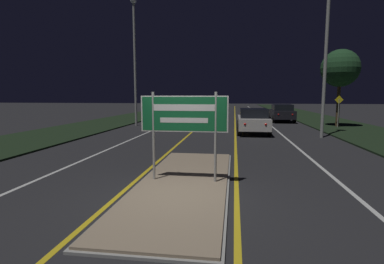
# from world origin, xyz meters

# --- Properties ---
(ground_plane) EXTENTS (160.00, 160.00, 0.00)m
(ground_plane) POSITION_xyz_m (0.00, 0.00, 0.00)
(ground_plane) COLOR #232326
(median_island) EXTENTS (2.42, 7.66, 0.10)m
(median_island) POSITION_xyz_m (0.00, 1.01, 0.04)
(median_island) COLOR #999993
(median_island) RESTS_ON ground_plane
(verge_left) EXTENTS (5.00, 100.00, 0.08)m
(verge_left) POSITION_xyz_m (-9.50, 20.00, 0.04)
(verge_left) COLOR black
(verge_left) RESTS_ON ground_plane
(verge_right) EXTENTS (5.00, 100.00, 0.08)m
(verge_right) POSITION_xyz_m (9.50, 20.00, 0.04)
(verge_right) COLOR black
(verge_right) RESTS_ON ground_plane
(centre_line_yellow_left) EXTENTS (0.12, 70.00, 0.01)m
(centre_line_yellow_left) POSITION_xyz_m (-1.40, 25.00, 0.00)
(centre_line_yellow_left) COLOR gold
(centre_line_yellow_left) RESTS_ON ground_plane
(centre_line_yellow_right) EXTENTS (0.12, 70.00, 0.01)m
(centre_line_yellow_right) POSITION_xyz_m (1.40, 25.00, 0.00)
(centre_line_yellow_right) COLOR gold
(centre_line_yellow_right) RESTS_ON ground_plane
(lane_line_white_left) EXTENTS (0.12, 70.00, 0.01)m
(lane_line_white_left) POSITION_xyz_m (-4.20, 25.00, 0.00)
(lane_line_white_left) COLOR silver
(lane_line_white_left) RESTS_ON ground_plane
(lane_line_white_right) EXTENTS (0.12, 70.00, 0.01)m
(lane_line_white_right) POSITION_xyz_m (4.20, 25.00, 0.00)
(lane_line_white_right) COLOR silver
(lane_line_white_right) RESTS_ON ground_plane
(edge_line_white_left) EXTENTS (0.10, 70.00, 0.01)m
(edge_line_white_left) POSITION_xyz_m (-7.20, 25.00, 0.00)
(edge_line_white_left) COLOR silver
(edge_line_white_left) RESTS_ON ground_plane
(edge_line_white_right) EXTENTS (0.10, 70.00, 0.01)m
(edge_line_white_right) POSITION_xyz_m (7.20, 25.00, 0.00)
(edge_line_white_right) COLOR silver
(edge_line_white_right) RESTS_ON ground_plane
(highway_sign) EXTENTS (2.32, 0.07, 2.37)m
(highway_sign) POSITION_xyz_m (0.00, 1.01, 1.80)
(highway_sign) COLOR #9E9E99
(highway_sign) RESTS_ON median_island
(streetlight_left_near) EXTENTS (0.49, 0.49, 9.74)m
(streetlight_left_near) POSITION_xyz_m (-6.36, 15.97, 6.03)
(streetlight_left_near) COLOR #9E9E99
(streetlight_left_near) RESTS_ON ground_plane
(streetlight_right_near) EXTENTS (0.63, 0.63, 9.75)m
(streetlight_right_near) POSITION_xyz_m (6.23, 10.91, 6.80)
(streetlight_right_near) COLOR #9E9E99
(streetlight_right_near) RESTS_ON ground_plane
(car_receding_0) EXTENTS (1.98, 4.38, 1.56)m
(car_receding_0) POSITION_xyz_m (2.49, 12.31, 0.82)
(car_receding_0) COLOR silver
(car_receding_0) RESTS_ON ground_plane
(car_receding_1) EXTENTS (1.98, 4.34, 1.57)m
(car_receding_1) POSITION_xyz_m (5.55, 21.13, 0.82)
(car_receding_1) COLOR black
(car_receding_1) RESTS_ON ground_plane
(car_approaching_0) EXTENTS (1.90, 4.73, 1.30)m
(car_approaching_0) POSITION_xyz_m (-2.78, 15.11, 0.70)
(car_approaching_0) COLOR #B7B7BC
(car_approaching_0) RESTS_ON ground_plane
(car_approaching_1) EXTENTS (2.00, 4.26, 1.39)m
(car_approaching_1) POSITION_xyz_m (-2.74, 29.03, 0.75)
(car_approaching_1) COLOR #4C514C
(car_approaching_1) RESTS_ON ground_plane
(car_approaching_2) EXTENTS (2.01, 4.43, 1.46)m
(car_approaching_2) POSITION_xyz_m (-2.45, 42.84, 0.77)
(car_approaching_2) COLOR #B7B7BC
(car_approaching_2) RESTS_ON ground_plane
(warning_sign) EXTENTS (0.60, 0.06, 2.28)m
(warning_sign) POSITION_xyz_m (8.73, 16.03, 1.46)
(warning_sign) COLOR #9E9E99
(warning_sign) RESTS_ON verge_right
(roadside_palm_right) EXTENTS (2.71, 2.71, 5.62)m
(roadside_palm_right) POSITION_xyz_m (8.90, 16.72, 4.32)
(roadside_palm_right) COLOR #4C3823
(roadside_palm_right) RESTS_ON verge_right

